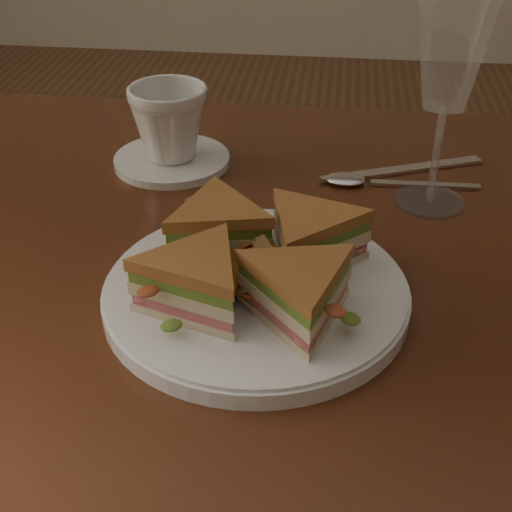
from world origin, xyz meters
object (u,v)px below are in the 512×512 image
Objects in this scene: plate at (256,294)px; coffee_cup at (169,123)px; table at (284,326)px; knife at (397,171)px; wine_glass at (451,55)px; sandwich_wedges at (256,261)px; spoon at (364,181)px; saucer at (172,160)px.

plate is 2.88× the size of coffee_cup.
table is 0.29m from coffee_cup.
knife is 0.29m from coffee_cup.
plate is 1.39× the size of knife.
wine_glass is (0.15, 0.12, 0.27)m from table.
sandwich_wedges is at bearing -139.42° from knife.
spoon is 0.91× the size of knife.
sandwich_wedges is 1.27× the size of knife.
table is 4.25× the size of plate.
saucer is at bearing 117.05° from plate.
sandwich_wedges is (-0.02, -0.09, 0.14)m from table.
coffee_cup is at bearing 158.89° from knife.
table is at bearing -144.66° from knife.
knife is at bearing 63.47° from sandwich_wedges.
sandwich_wedges is 0.27m from spoon.
spoon is at bearing 62.95° from table.
saucer reaches higher than table.
spoon is 1.88× the size of coffee_cup.
wine_glass is (0.18, 0.21, 0.16)m from plate.
knife is at bearing 18.85° from coffee_cup.
spoon is (0.08, 0.16, 0.10)m from table.
knife is at bearing 63.47° from plate.
sandwich_wedges is (0.00, 0.00, 0.04)m from plate.
saucer is (-0.24, 0.03, 0.00)m from spoon.
plate is (-0.02, -0.09, 0.11)m from table.
table is at bearing -142.12° from wine_glass.
coffee_cup reaches higher than knife.
wine_glass is 0.34m from coffee_cup.
plate is 1.10× the size of sandwich_wedges.
table is 0.27m from saucer.
wine_glass is at bearing 49.98° from sandwich_wedges.
wine_glass is at bearing -88.86° from knife.
saucer is (-0.28, -0.01, 0.00)m from knife.
coffee_cup is at bearing 130.85° from table.
wine_glass reaches higher than coffee_cup.
coffee_cup reaches higher than plate.
coffee_cup is at bearing 168.13° from wine_glass.
spoon is (0.10, 0.25, -0.04)m from sandwich_wedges.
table is 5.91× the size of knife.
coffee_cup reaches higher than saucer.
table is 6.52× the size of spoon.
spoon reaches higher than table.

